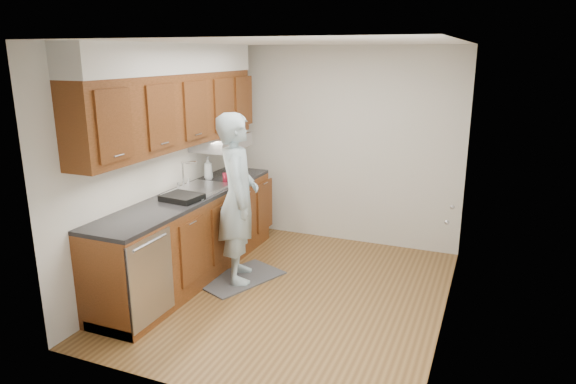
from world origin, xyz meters
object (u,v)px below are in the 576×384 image
object	(u,v)px
person	(238,187)
soda_can	(225,177)
soap_bottle_b	(241,170)
dish_rack	(182,197)
soap_bottle_a	(208,168)

from	to	relation	value
person	soda_can	world-z (taller)	person
person	soap_bottle_b	size ratio (longest dim) A/B	10.29
person	soap_bottle_b	distance (m)	0.84
person	dish_rack	bearing A→B (deg)	97.87
person	soda_can	bearing A→B (deg)	13.25
dish_rack	soap_bottle_b	bearing A→B (deg)	89.99
soap_bottle_b	soda_can	distance (m)	0.25
person	dish_rack	distance (m)	0.58
soap_bottle_a	dish_rack	bearing A→B (deg)	-76.47
soap_bottle_a	soda_can	bearing A→B (deg)	-6.78
soap_bottle_b	soda_can	xyz separation A→B (m)	(-0.08, -0.23, -0.05)
soap_bottle_a	soda_can	xyz separation A→B (m)	(0.24, -0.03, -0.09)
soap_bottle_b	soda_can	size ratio (longest dim) A/B	1.84
dish_rack	person	bearing A→B (deg)	40.85
soap_bottle_b	dish_rack	bearing A→B (deg)	-96.00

